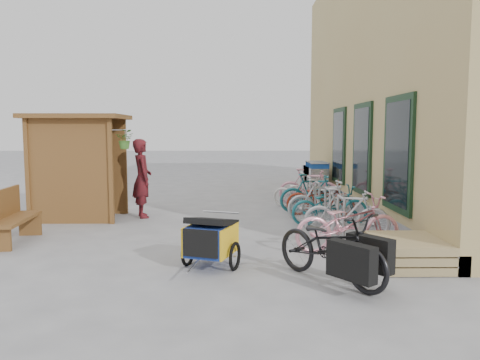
{
  "coord_description": "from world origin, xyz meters",
  "views": [
    {
      "loc": [
        0.39,
        -8.28,
        2.03
      ],
      "look_at": [
        0.5,
        1.5,
        1.0
      ],
      "focal_mm": 35.0,
      "sensor_mm": 36.0,
      "label": 1
    }
  ],
  "objects_px": {
    "kiosk": "(75,152)",
    "bike_4": "(320,198)",
    "bike_6": "(302,192)",
    "person_kiosk": "(142,178)",
    "pallet_stack": "(407,252)",
    "cargo_bike": "(333,247)",
    "bike_5": "(312,193)",
    "bike_1": "(346,214)",
    "bike_2": "(330,205)",
    "bench": "(10,216)",
    "shopping_carts": "(315,174)",
    "child_trailer": "(211,238)",
    "bike_0": "(348,223)",
    "bike_3": "(324,201)",
    "bike_7": "(309,187)"
  },
  "relations": [
    {
      "from": "pallet_stack",
      "to": "bike_0",
      "type": "xyz_separation_m",
      "value": [
        -0.71,
        0.82,
        0.27
      ]
    },
    {
      "from": "shopping_carts",
      "to": "child_trailer",
      "type": "distance_m",
      "value": 8.86
    },
    {
      "from": "pallet_stack",
      "to": "child_trailer",
      "type": "relative_size",
      "value": 0.86
    },
    {
      "from": "bike_3",
      "to": "bike_4",
      "type": "bearing_deg",
      "value": -8.79
    },
    {
      "from": "bench",
      "to": "bike_5",
      "type": "height_order",
      "value": "bench"
    },
    {
      "from": "pallet_stack",
      "to": "bike_4",
      "type": "relative_size",
      "value": 0.74
    },
    {
      "from": "bench",
      "to": "bike_6",
      "type": "distance_m",
      "value": 7.0
    },
    {
      "from": "pallet_stack",
      "to": "bike_2",
      "type": "height_order",
      "value": "bike_2"
    },
    {
      "from": "bench",
      "to": "bike_7",
      "type": "xyz_separation_m",
      "value": [
        6.11,
        4.37,
        -0.0
      ]
    },
    {
      "from": "bench",
      "to": "bike_6",
      "type": "xyz_separation_m",
      "value": [
        5.85,
        3.85,
        -0.09
      ]
    },
    {
      "from": "bike_6",
      "to": "bike_7",
      "type": "bearing_deg",
      "value": -8.19
    },
    {
      "from": "child_trailer",
      "to": "bike_2",
      "type": "relative_size",
      "value": 0.84
    },
    {
      "from": "person_kiosk",
      "to": "bike_5",
      "type": "height_order",
      "value": "person_kiosk"
    },
    {
      "from": "cargo_bike",
      "to": "bike_2",
      "type": "bearing_deg",
      "value": 41.77
    },
    {
      "from": "person_kiosk",
      "to": "bike_0",
      "type": "xyz_separation_m",
      "value": [
        4.07,
        -3.23,
        -0.44
      ]
    },
    {
      "from": "kiosk",
      "to": "shopping_carts",
      "type": "relative_size",
      "value": 1.25
    },
    {
      "from": "kiosk",
      "to": "bike_4",
      "type": "xyz_separation_m",
      "value": [
        5.72,
        0.33,
        -1.13
      ]
    },
    {
      "from": "person_kiosk",
      "to": "bike_6",
      "type": "distance_m",
      "value": 4.2
    },
    {
      "from": "bike_3",
      "to": "bike_7",
      "type": "relative_size",
      "value": 0.98
    },
    {
      "from": "shopping_carts",
      "to": "bench",
      "type": "bearing_deg",
      "value": -134.61
    },
    {
      "from": "kiosk",
      "to": "bike_6",
      "type": "xyz_separation_m",
      "value": [
        5.45,
        1.49,
        -1.15
      ]
    },
    {
      "from": "bike_3",
      "to": "bench",
      "type": "bearing_deg",
      "value": 104.12
    },
    {
      "from": "shopping_carts",
      "to": "bike_4",
      "type": "distance_m",
      "value": 4.12
    },
    {
      "from": "person_kiosk",
      "to": "bike_1",
      "type": "bearing_deg",
      "value": -139.21
    },
    {
      "from": "bike_1",
      "to": "person_kiosk",
      "type": "bearing_deg",
      "value": 76.62
    },
    {
      "from": "child_trailer",
      "to": "bike_7",
      "type": "distance_m",
      "value": 6.41
    },
    {
      "from": "kiosk",
      "to": "person_kiosk",
      "type": "xyz_separation_m",
      "value": [
        1.49,
        0.18,
        -0.63
      ]
    },
    {
      "from": "bike_1",
      "to": "bike_2",
      "type": "height_order",
      "value": "bike_1"
    },
    {
      "from": "kiosk",
      "to": "cargo_bike",
      "type": "xyz_separation_m",
      "value": [
        4.97,
        -4.67,
        -1.07
      ]
    },
    {
      "from": "shopping_carts",
      "to": "bike_0",
      "type": "distance_m",
      "value": 7.5
    },
    {
      "from": "bike_5",
      "to": "bike_3",
      "type": "bearing_deg",
      "value": -178.43
    },
    {
      "from": "pallet_stack",
      "to": "bike_5",
      "type": "xyz_separation_m",
      "value": [
        -0.68,
        4.59,
        0.28
      ]
    },
    {
      "from": "person_kiosk",
      "to": "bike_5",
      "type": "bearing_deg",
      "value": -103.42
    },
    {
      "from": "kiosk",
      "to": "bike_5",
      "type": "height_order",
      "value": "kiosk"
    },
    {
      "from": "bike_0",
      "to": "bike_3",
      "type": "relative_size",
      "value": 1.14
    },
    {
      "from": "child_trailer",
      "to": "bike_5",
      "type": "relative_size",
      "value": 0.86
    },
    {
      "from": "bike_2",
      "to": "bike_4",
      "type": "distance_m",
      "value": 1.19
    },
    {
      "from": "bike_5",
      "to": "bike_6",
      "type": "xyz_separation_m",
      "value": [
        -0.15,
        0.77,
        -0.08
      ]
    },
    {
      "from": "person_kiosk",
      "to": "bike_2",
      "type": "height_order",
      "value": "person_kiosk"
    },
    {
      "from": "kiosk",
      "to": "child_trailer",
      "type": "relative_size",
      "value": 1.79
    },
    {
      "from": "bike_0",
      "to": "bike_7",
      "type": "xyz_separation_m",
      "value": [
        0.15,
        5.06,
        0.02
      ]
    },
    {
      "from": "bike_3",
      "to": "bike_2",
      "type": "bearing_deg",
      "value": -171.62
    },
    {
      "from": "pallet_stack",
      "to": "cargo_bike",
      "type": "bearing_deg",
      "value": -148.64
    },
    {
      "from": "pallet_stack",
      "to": "bike_3",
      "type": "height_order",
      "value": "bike_3"
    },
    {
      "from": "pallet_stack",
      "to": "bike_4",
      "type": "xyz_separation_m",
      "value": [
        -0.55,
        4.2,
        0.22
      ]
    },
    {
      "from": "kiosk",
      "to": "person_kiosk",
      "type": "distance_m",
      "value": 1.63
    },
    {
      "from": "pallet_stack",
      "to": "bike_0",
      "type": "relative_size",
      "value": 0.65
    },
    {
      "from": "shopping_carts",
      "to": "bike_5",
      "type": "xyz_separation_m",
      "value": [
        -0.68,
        -3.69,
        -0.13
      ]
    },
    {
      "from": "person_kiosk",
      "to": "bike_5",
      "type": "distance_m",
      "value": 4.16
    },
    {
      "from": "bike_0",
      "to": "bike_3",
      "type": "height_order",
      "value": "bike_3"
    }
  ]
}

